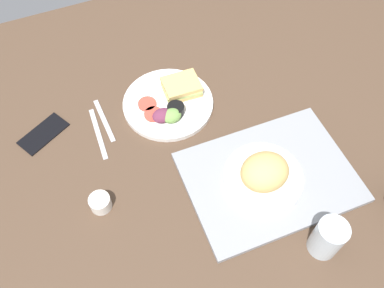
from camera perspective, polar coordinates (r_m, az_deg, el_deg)
name	(u,v)px	position (r cm, az deg, el deg)	size (l,w,h in cm)	color
ground_plane	(194,144)	(119.19, 0.32, -0.04)	(190.00, 150.00, 3.00)	#4C3828
serving_tray	(269,177)	(112.86, 10.84, -4.60)	(45.00, 33.00, 1.60)	gray
bread_plate_near	(264,174)	(107.45, 10.15, -4.13)	(21.48, 21.48, 10.21)	white
plate_with_salad	(170,102)	(124.79, -3.06, 5.96)	(27.83, 27.83, 5.40)	white
drinking_glass	(328,238)	(103.41, 18.60, -12.44)	(7.34, 7.34, 11.62)	silver
espresso_cup	(100,203)	(108.68, -12.81, -8.08)	(5.60, 5.60, 4.00)	silver
fork	(104,120)	(125.00, -12.29, 3.32)	(17.00, 1.40, 0.50)	#B7B7BC
knife	(98,133)	(122.48, -13.11, 1.49)	(19.00, 1.40, 0.50)	#B7B7BC
cell_phone	(43,133)	(126.93, -20.25, 1.43)	(14.40, 7.20, 0.80)	black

